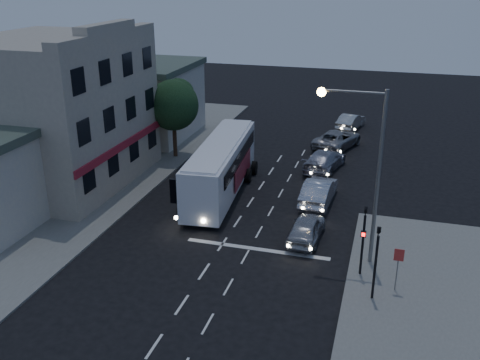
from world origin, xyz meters
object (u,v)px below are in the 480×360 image
(car_suv, at_px, (306,229))
(traffic_signal_side, at_px, (377,254))
(car_sedan_a, at_px, (319,191))
(traffic_signal_main, at_px, (364,233))
(tour_bus, at_px, (221,166))
(car_sedan_b, at_px, (324,160))
(streetlight, at_px, (366,158))
(car_extra, at_px, (351,121))
(car_sedan_c, at_px, (337,139))
(regulatory_sign, at_px, (398,263))
(street_tree, at_px, (173,103))

(car_suv, xyz_separation_m, traffic_signal_side, (3.93, -5.00, 1.71))
(car_sedan_a, xyz_separation_m, traffic_signal_main, (3.32, -8.36, 1.61))
(traffic_signal_side, bearing_deg, tour_bus, 136.26)
(traffic_signal_side, bearing_deg, car_sedan_b, 105.11)
(car_sedan_a, xyz_separation_m, traffic_signal_side, (4.02, -10.33, 1.61))
(car_sedan_a, bearing_deg, streetlight, 116.59)
(car_extra, xyz_separation_m, traffic_signal_main, (2.94, -26.55, 1.69))
(car_extra, bearing_deg, car_sedan_b, 99.41)
(car_sedan_b, height_order, car_sedan_c, car_sedan_c)
(car_suv, relative_size, car_sedan_c, 0.75)
(traffic_signal_main, height_order, streetlight, streetlight)
(regulatory_sign, bearing_deg, car_suv, 140.71)
(car_sedan_c, height_order, street_tree, street_tree)
(tour_bus, bearing_deg, car_sedan_b, 42.13)
(traffic_signal_side, bearing_deg, car_extra, 97.28)
(car_sedan_c, bearing_deg, car_sedan_b, 104.89)
(traffic_signal_main, bearing_deg, car_suv, 136.94)
(street_tree, bearing_deg, car_sedan_b, 2.34)
(car_sedan_c, distance_m, street_tree, 14.24)
(traffic_signal_side, bearing_deg, traffic_signal_main, 109.49)
(tour_bus, xyz_separation_m, streetlight, (9.66, -6.76, 3.77))
(car_extra, bearing_deg, car_sedan_a, 102.43)
(car_sedan_b, height_order, street_tree, street_tree)
(streetlight, bearing_deg, car_suv, 151.75)
(car_sedan_b, distance_m, car_sedan_c, 5.61)
(tour_bus, distance_m, car_sedan_b, 9.04)
(traffic_signal_main, relative_size, regulatory_sign, 1.86)
(car_sedan_a, bearing_deg, car_extra, -88.45)
(tour_bus, bearing_deg, streetlight, -39.91)
(traffic_signal_main, bearing_deg, car_sedan_a, 111.68)
(traffic_signal_main, relative_size, streetlight, 0.46)
(car_sedan_c, relative_size, traffic_signal_main, 1.36)
(tour_bus, xyz_separation_m, car_sedan_b, (6.10, 6.56, -1.21))
(car_sedan_a, height_order, traffic_signal_main, traffic_signal_main)
(car_sedan_c, xyz_separation_m, regulatory_sign, (5.19, -21.36, 0.82))
(traffic_signal_side, xyz_separation_m, streetlight, (-0.96, 3.40, 3.31))
(car_sedan_c, distance_m, traffic_signal_main, 20.70)
(traffic_signal_main, bearing_deg, tour_bus, 140.48)
(car_sedan_c, relative_size, street_tree, 0.90)
(street_tree, bearing_deg, car_suv, -41.75)
(car_sedan_b, xyz_separation_m, car_extra, (0.87, 11.81, -0.03))
(car_sedan_a, height_order, traffic_signal_side, traffic_signal_side)
(car_suv, relative_size, streetlight, 0.46)
(car_extra, distance_m, regulatory_sign, 27.96)
(tour_bus, relative_size, car_extra, 2.73)
(car_sedan_b, height_order, traffic_signal_side, traffic_signal_side)
(car_suv, bearing_deg, streetlight, 154.08)
(traffic_signal_side, distance_m, streetlight, 4.84)
(car_suv, height_order, traffic_signal_main, traffic_signal_main)
(car_extra, relative_size, regulatory_sign, 2.00)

